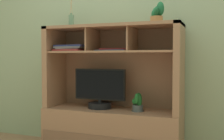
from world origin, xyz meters
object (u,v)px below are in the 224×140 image
at_px(potted_succulent, 157,15).
at_px(magazine_stack_centre, 115,50).
at_px(tv_monitor, 100,92).
at_px(diffuser_bottle, 71,21).
at_px(magazine_stack_left, 72,48).
at_px(media_console, 112,114).
at_px(potted_orchid, 138,103).

bearing_deg(potted_succulent, magazine_stack_centre, 172.72).
bearing_deg(potted_succulent, tv_monitor, 179.86).
distance_m(magazine_stack_centre, diffuser_bottle, 0.58).
height_order(tv_monitor, potted_succulent, potted_succulent).
height_order(magazine_stack_left, magazine_stack_centre, magazine_stack_left).
bearing_deg(media_console, tv_monitor, -174.46).
relative_size(media_console, magazine_stack_centre, 4.03).
distance_m(tv_monitor, potted_orchid, 0.43).
height_order(media_console, potted_succulent, potted_succulent).
relative_size(tv_monitor, potted_orchid, 3.07).
xyz_separation_m(magazine_stack_left, magazine_stack_centre, (0.48, 0.06, -0.02)).
bearing_deg(magazine_stack_left, potted_orchid, -1.10).
bearing_deg(magazine_stack_left, magazine_stack_centre, 7.66).
xyz_separation_m(diffuser_bottle, potted_succulent, (0.93, 0.01, 0.02)).
bearing_deg(tv_monitor, potted_orchid, -3.01).
bearing_deg(media_console, magazine_stack_centre, 72.19).
distance_m(media_console, magazine_stack_centre, 0.67).
distance_m(potted_orchid, magazine_stack_left, 0.93).
distance_m(tv_monitor, magazine_stack_left, 0.57).
bearing_deg(magazine_stack_left, potted_succulent, 0.39).
distance_m(potted_orchid, diffuser_bottle, 1.13).
distance_m(tv_monitor, potted_succulent, 0.99).
relative_size(diffuser_bottle, potted_succulent, 1.60).
xyz_separation_m(potted_orchid, magazine_stack_centre, (-0.27, 0.08, 0.53)).
distance_m(magazine_stack_left, potted_succulent, 0.98).
distance_m(magazine_stack_left, diffuser_bottle, 0.30).
distance_m(tv_monitor, diffuser_bottle, 0.83).
height_order(potted_orchid, magazine_stack_left, magazine_stack_left).
bearing_deg(potted_orchid, potted_succulent, 6.46).
bearing_deg(tv_monitor, potted_succulent, -0.14).
relative_size(magazine_stack_left, magazine_stack_centre, 0.97).
relative_size(magazine_stack_left, potted_succulent, 1.64).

